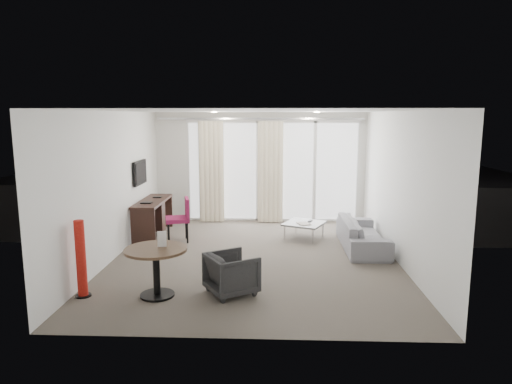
{
  "coord_description": "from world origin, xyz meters",
  "views": [
    {
      "loc": [
        0.35,
        -7.85,
        2.53
      ],
      "look_at": [
        0.0,
        0.6,
        1.1
      ],
      "focal_mm": 32.0,
      "sensor_mm": 36.0,
      "label": 1
    }
  ],
  "objects_px": {
    "tub_armchair": "(232,273)",
    "rattan_chair_b": "(345,196)",
    "coffee_table": "(304,230)",
    "desk_chair": "(177,220)",
    "red_lamp": "(81,259)",
    "rattan_chair_a": "(304,199)",
    "sofa": "(362,234)",
    "desk": "(153,218)",
    "round_table": "(157,272)"
  },
  "relations": [
    {
      "from": "rattan_chair_b",
      "to": "desk_chair",
      "type": "bearing_deg",
      "value": -150.89
    },
    {
      "from": "rattan_chair_a",
      "to": "red_lamp",
      "type": "bearing_deg",
      "value": -114.78
    },
    {
      "from": "desk_chair",
      "to": "coffee_table",
      "type": "bearing_deg",
      "value": -7.53
    },
    {
      "from": "tub_armchair",
      "to": "coffee_table",
      "type": "height_order",
      "value": "tub_armchair"
    },
    {
      "from": "desk_chair",
      "to": "rattan_chair_a",
      "type": "distance_m",
      "value": 3.96
    },
    {
      "from": "red_lamp",
      "to": "coffee_table",
      "type": "bearing_deg",
      "value": 44.17
    },
    {
      "from": "desk",
      "to": "desk_chair",
      "type": "distance_m",
      "value": 0.79
    },
    {
      "from": "desk",
      "to": "coffee_table",
      "type": "height_order",
      "value": "desk"
    },
    {
      "from": "tub_armchair",
      "to": "rattan_chair_b",
      "type": "bearing_deg",
      "value": -55.04
    },
    {
      "from": "rattan_chair_b",
      "to": "desk",
      "type": "bearing_deg",
      "value": -159.45
    },
    {
      "from": "round_table",
      "to": "rattan_chair_a",
      "type": "xyz_separation_m",
      "value": [
        2.43,
        5.69,
        0.02
      ]
    },
    {
      "from": "round_table",
      "to": "tub_armchair",
      "type": "bearing_deg",
      "value": 7.39
    },
    {
      "from": "coffee_table",
      "to": "sofa",
      "type": "xyz_separation_m",
      "value": [
        1.07,
        -0.66,
        0.11
      ]
    },
    {
      "from": "tub_armchair",
      "to": "rattan_chair_b",
      "type": "height_order",
      "value": "rattan_chair_b"
    },
    {
      "from": "sofa",
      "to": "rattan_chair_a",
      "type": "bearing_deg",
      "value": 15.98
    },
    {
      "from": "desk",
      "to": "red_lamp",
      "type": "relative_size",
      "value": 1.46
    },
    {
      "from": "red_lamp",
      "to": "rattan_chair_b",
      "type": "distance_m",
      "value": 7.43
    },
    {
      "from": "red_lamp",
      "to": "rattan_chair_b",
      "type": "relative_size",
      "value": 1.28
    },
    {
      "from": "desk_chair",
      "to": "red_lamp",
      "type": "bearing_deg",
      "value": -119.53
    },
    {
      "from": "desk_chair",
      "to": "red_lamp",
      "type": "relative_size",
      "value": 0.81
    },
    {
      "from": "red_lamp",
      "to": "desk_chair",
      "type": "bearing_deg",
      "value": 75.56
    },
    {
      "from": "red_lamp",
      "to": "rattan_chair_a",
      "type": "xyz_separation_m",
      "value": [
        3.47,
        5.75,
        -0.18
      ]
    },
    {
      "from": "red_lamp",
      "to": "tub_armchair",
      "type": "xyz_separation_m",
      "value": [
        2.09,
        0.19,
        -0.25
      ]
    },
    {
      "from": "desk",
      "to": "round_table",
      "type": "relative_size",
      "value": 1.84
    },
    {
      "from": "rattan_chair_a",
      "to": "rattan_chair_b",
      "type": "bearing_deg",
      "value": 13.15
    },
    {
      "from": "coffee_table",
      "to": "desk",
      "type": "bearing_deg",
      "value": 177.61
    },
    {
      "from": "coffee_table",
      "to": "rattan_chair_a",
      "type": "xyz_separation_m",
      "value": [
        0.16,
        2.53,
        0.2
      ]
    },
    {
      "from": "tub_armchair",
      "to": "rattan_chair_b",
      "type": "xyz_separation_m",
      "value": [
        2.46,
        5.68,
        0.13
      ]
    },
    {
      "from": "tub_armchair",
      "to": "rattan_chair_a",
      "type": "xyz_separation_m",
      "value": [
        1.38,
        5.55,
        0.07
      ]
    },
    {
      "from": "red_lamp",
      "to": "rattan_chair_a",
      "type": "height_order",
      "value": "red_lamp"
    },
    {
      "from": "sofa",
      "to": "rattan_chair_b",
      "type": "height_order",
      "value": "rattan_chair_b"
    },
    {
      "from": "round_table",
      "to": "red_lamp",
      "type": "relative_size",
      "value": 0.79
    },
    {
      "from": "coffee_table",
      "to": "sofa",
      "type": "height_order",
      "value": "sofa"
    },
    {
      "from": "desk_chair",
      "to": "sofa",
      "type": "relative_size",
      "value": 0.47
    },
    {
      "from": "red_lamp",
      "to": "sofa",
      "type": "bearing_deg",
      "value": 30.22
    },
    {
      "from": "round_table",
      "to": "rattan_chair_a",
      "type": "bearing_deg",
      "value": 66.86
    },
    {
      "from": "round_table",
      "to": "coffee_table",
      "type": "relative_size",
      "value": 1.18
    },
    {
      "from": "tub_armchair",
      "to": "rattan_chair_a",
      "type": "bearing_deg",
      "value": -45.64
    },
    {
      "from": "red_lamp",
      "to": "rattan_chair_b",
      "type": "bearing_deg",
      "value": 52.24
    },
    {
      "from": "desk",
      "to": "coffee_table",
      "type": "xyz_separation_m",
      "value": [
        3.2,
        -0.13,
        -0.21
      ]
    },
    {
      "from": "tub_armchair",
      "to": "sofa",
      "type": "xyz_separation_m",
      "value": [
        2.3,
        2.36,
        -0.02
      ]
    },
    {
      "from": "desk",
      "to": "rattan_chair_b",
      "type": "relative_size",
      "value": 1.86
    },
    {
      "from": "coffee_table",
      "to": "rattan_chair_b",
      "type": "height_order",
      "value": "rattan_chair_b"
    },
    {
      "from": "desk",
      "to": "sofa",
      "type": "xyz_separation_m",
      "value": [
        4.27,
        -0.8,
        -0.1
      ]
    },
    {
      "from": "desk_chair",
      "to": "round_table",
      "type": "distance_m",
      "value": 2.84
    },
    {
      "from": "desk",
      "to": "rattan_chair_a",
      "type": "height_order",
      "value": "desk"
    },
    {
      "from": "rattan_chair_a",
      "to": "coffee_table",
      "type": "bearing_deg",
      "value": -87.26
    },
    {
      "from": "desk",
      "to": "desk_chair",
      "type": "bearing_deg",
      "value": -37.27
    },
    {
      "from": "sofa",
      "to": "rattan_chair_a",
      "type": "height_order",
      "value": "rattan_chair_a"
    },
    {
      "from": "tub_armchair",
      "to": "rattan_chair_b",
      "type": "relative_size",
      "value": 0.76
    }
  ]
}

